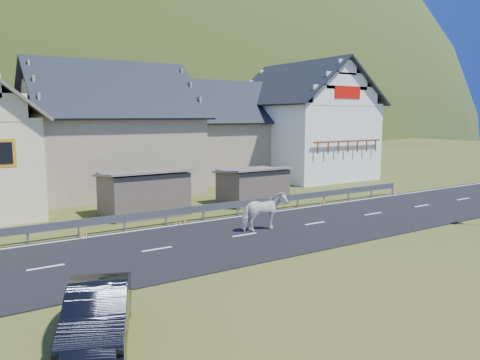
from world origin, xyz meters
TOP-DOWN VIEW (x-y plane):
  - ground at (0.00, 0.00)m, footprint 160.00×160.00m
  - road at (0.00, 0.00)m, footprint 60.00×7.00m
  - lane_markings at (0.00, 0.00)m, footprint 60.00×6.60m
  - guardrail at (-0.00, 3.68)m, footprint 28.10×0.09m
  - shed_left at (-2.00, 6.50)m, footprint 4.30×3.30m
  - shed_right at (4.50, 6.00)m, footprint 3.80×2.90m
  - house_stone_a at (-1.00, 15.00)m, footprint 10.80×9.80m
  - house_stone_b at (9.00, 17.00)m, footprint 9.80×8.80m
  - house_white at (15.00, 14.00)m, footprint 8.80×10.80m
  - horse at (1.15, 0.18)m, footprint 1.05×2.07m
  - car at (-7.93, -5.97)m, footprint 2.69×4.12m

SIDE VIEW (x-z plane):
  - ground at x=0.00m, z-range 0.00..0.00m
  - road at x=0.00m, z-range 0.00..0.04m
  - lane_markings at x=0.00m, z-range 0.04..0.05m
  - guardrail at x=0.00m, z-range 0.19..0.94m
  - car at x=-7.93m, z-range 0.00..1.28m
  - horse at x=1.15m, z-range 0.04..1.75m
  - shed_right at x=4.50m, z-range -0.10..2.10m
  - shed_left at x=-2.00m, z-range -0.10..2.30m
  - house_stone_b at x=9.00m, z-range 0.19..8.29m
  - house_stone_a at x=-1.00m, z-range 0.18..9.08m
  - house_white at x=15.00m, z-range 0.21..9.91m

